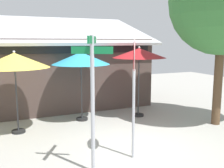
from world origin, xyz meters
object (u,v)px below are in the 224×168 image
patio_umbrella_teal_center (81,59)px  patio_umbrella_crimson_right (139,54)px  street_sign_post (93,90)px  patio_umbrella_mustard_left (14,61)px  stop_sign (134,76)px

patio_umbrella_teal_center → patio_umbrella_crimson_right: size_ratio=0.95×
street_sign_post → patio_umbrella_teal_center: size_ratio=1.17×
patio_umbrella_teal_center → street_sign_post: bearing=-103.8°
street_sign_post → patio_umbrella_teal_center: bearing=76.2°
patio_umbrella_mustard_left → patio_umbrella_teal_center: size_ratio=1.01×
street_sign_post → stop_sign: 1.26m
patio_umbrella_mustard_left → stop_sign: bearing=-51.3°
patio_umbrella_mustard_left → street_sign_post: bearing=-68.8°
street_sign_post → patio_umbrella_crimson_right: 4.88m
stop_sign → patio_umbrella_crimson_right: (2.03, 3.32, 0.36)m
street_sign_post → stop_sign: (1.20, 0.31, 0.23)m
street_sign_post → patio_umbrella_mustard_left: (-1.36, 3.50, 0.45)m
street_sign_post → patio_umbrella_crimson_right: bearing=48.3°
patio_umbrella_teal_center → patio_umbrella_mustard_left: bearing=-167.8°
street_sign_post → patio_umbrella_mustard_left: size_ratio=1.16×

